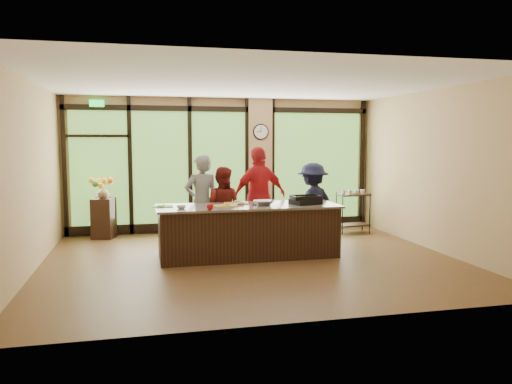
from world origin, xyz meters
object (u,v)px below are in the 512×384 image
cook_right (313,204)px  roasting_pan (305,202)px  island_base (248,232)px  cook_left (202,203)px  bar_cart (353,207)px  flower_stand (104,218)px

cook_right → roasting_pan: (-0.42, -0.79, 0.15)m
island_base → cook_right: (1.45, 0.71, 0.37)m
cook_left → bar_cart: bearing=-174.7°
cook_right → island_base: bearing=1.4°
island_base → flower_stand: island_base is taller
flower_stand → roasting_pan: bearing=-17.2°
cook_left → bar_cart: (3.49, 1.00, -0.32)m
island_base → bar_cart: bearing=31.9°
island_base → flower_stand: bearing=138.3°
bar_cart → roasting_pan: bearing=-139.4°
flower_stand → bar_cart: bearing=9.8°
island_base → roasting_pan: bearing=-4.5°
island_base → roasting_pan: size_ratio=6.33×
island_base → cook_left: (-0.73, 0.72, 0.46)m
roasting_pan → cook_right: bearing=44.6°
roasting_pan → cook_left: bearing=138.0°
cook_left → flower_stand: size_ratio=2.13×
cook_right → bar_cart: 1.67m
cook_left → flower_stand: 2.52m
island_base → flower_stand: size_ratio=3.67×
cook_left → cook_right: (2.18, -0.01, -0.09)m
flower_stand → cook_right: bearing=-5.4°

